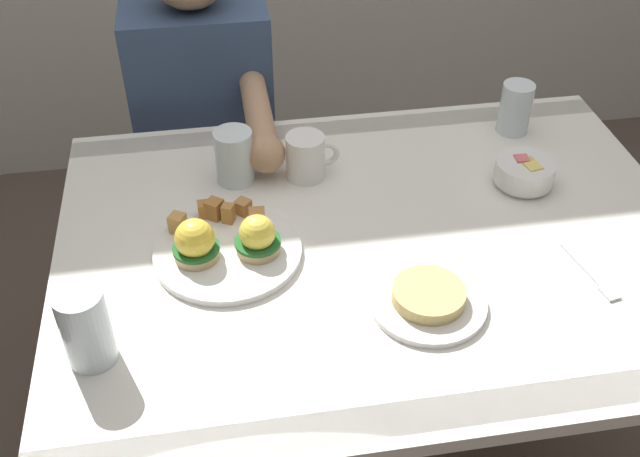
{
  "coord_description": "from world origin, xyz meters",
  "views": [
    {
      "loc": [
        -0.28,
        -1.03,
        1.64
      ],
      "look_at": [
        -0.11,
        0.0,
        0.78
      ],
      "focal_mm": 41.84,
      "sensor_mm": 36.0,
      "label": 1
    }
  ],
  "objects_px": {
    "dining_table": "(377,280)",
    "water_glass_far": "(515,111)",
    "water_glass_extra": "(235,160)",
    "side_plate": "(428,299)",
    "fruit_bowl": "(525,172)",
    "water_glass_near": "(87,331)",
    "diner_person": "(207,126)",
    "fork": "(592,275)",
    "coffee_mug": "(307,155)",
    "eggs_benedict_plate": "(226,245)"
  },
  "relations": [
    {
      "from": "diner_person",
      "to": "water_glass_extra",
      "type": "bearing_deg",
      "value": -81.81
    },
    {
      "from": "diner_person",
      "to": "fruit_bowl",
      "type": "bearing_deg",
      "value": -37.21
    },
    {
      "from": "eggs_benedict_plate",
      "to": "water_glass_extra",
      "type": "relative_size",
      "value": 2.38
    },
    {
      "from": "fork",
      "to": "water_glass_far",
      "type": "distance_m",
      "value": 0.49
    },
    {
      "from": "coffee_mug",
      "to": "water_glass_far",
      "type": "height_order",
      "value": "water_glass_far"
    },
    {
      "from": "eggs_benedict_plate",
      "to": "diner_person",
      "type": "distance_m",
      "value": 0.61
    },
    {
      "from": "fork",
      "to": "water_glass_extra",
      "type": "height_order",
      "value": "water_glass_extra"
    },
    {
      "from": "dining_table",
      "to": "diner_person",
      "type": "height_order",
      "value": "diner_person"
    },
    {
      "from": "side_plate",
      "to": "diner_person",
      "type": "bearing_deg",
      "value": 113.76
    },
    {
      "from": "eggs_benedict_plate",
      "to": "fruit_bowl",
      "type": "xyz_separation_m",
      "value": [
        0.61,
        0.12,
        0.0
      ]
    },
    {
      "from": "dining_table",
      "to": "water_glass_far",
      "type": "distance_m",
      "value": 0.52
    },
    {
      "from": "fork",
      "to": "water_glass_near",
      "type": "xyz_separation_m",
      "value": [
        -0.86,
        -0.05,
        0.06
      ]
    },
    {
      "from": "water_glass_far",
      "to": "diner_person",
      "type": "distance_m",
      "value": 0.75
    },
    {
      "from": "water_glass_extra",
      "to": "diner_person",
      "type": "xyz_separation_m",
      "value": [
        -0.05,
        0.37,
        -0.14
      ]
    },
    {
      "from": "fork",
      "to": "diner_person",
      "type": "distance_m",
      "value": 1.01
    },
    {
      "from": "diner_person",
      "to": "water_glass_far",
      "type": "bearing_deg",
      "value": -22.08
    },
    {
      "from": "eggs_benedict_plate",
      "to": "fork",
      "type": "xyz_separation_m",
      "value": [
        0.63,
        -0.16,
        -0.02
      ]
    },
    {
      "from": "eggs_benedict_plate",
      "to": "water_glass_extra",
      "type": "distance_m",
      "value": 0.24
    },
    {
      "from": "coffee_mug",
      "to": "water_glass_near",
      "type": "xyz_separation_m",
      "value": [
        -0.4,
        -0.43,
        0.01
      ]
    },
    {
      "from": "fork",
      "to": "side_plate",
      "type": "relative_size",
      "value": 0.78
    },
    {
      "from": "eggs_benedict_plate",
      "to": "water_glass_near",
      "type": "distance_m",
      "value": 0.31
    },
    {
      "from": "fork",
      "to": "water_glass_extra",
      "type": "relative_size",
      "value": 1.37
    },
    {
      "from": "dining_table",
      "to": "coffee_mug",
      "type": "distance_m",
      "value": 0.29
    },
    {
      "from": "coffee_mug",
      "to": "water_glass_near",
      "type": "distance_m",
      "value": 0.59
    },
    {
      "from": "fruit_bowl",
      "to": "diner_person",
      "type": "bearing_deg",
      "value": 142.79
    },
    {
      "from": "water_glass_near",
      "to": "water_glass_extra",
      "type": "height_order",
      "value": "water_glass_near"
    },
    {
      "from": "coffee_mug",
      "to": "water_glass_near",
      "type": "bearing_deg",
      "value": -132.93
    },
    {
      "from": "fruit_bowl",
      "to": "water_glass_near",
      "type": "height_order",
      "value": "water_glass_near"
    },
    {
      "from": "diner_person",
      "to": "fork",
      "type": "bearing_deg",
      "value": -49.44
    },
    {
      "from": "coffee_mug",
      "to": "water_glass_near",
      "type": "height_order",
      "value": "water_glass_near"
    },
    {
      "from": "fruit_bowl",
      "to": "diner_person",
      "type": "relative_size",
      "value": 0.11
    },
    {
      "from": "fruit_bowl",
      "to": "coffee_mug",
      "type": "bearing_deg",
      "value": 166.7
    },
    {
      "from": "eggs_benedict_plate",
      "to": "fruit_bowl",
      "type": "distance_m",
      "value": 0.63
    },
    {
      "from": "dining_table",
      "to": "water_glass_extra",
      "type": "bearing_deg",
      "value": 136.91
    },
    {
      "from": "coffee_mug",
      "to": "water_glass_far",
      "type": "relative_size",
      "value": 0.96
    },
    {
      "from": "water_glass_near",
      "to": "fruit_bowl",
      "type": "bearing_deg",
      "value": 21.62
    },
    {
      "from": "eggs_benedict_plate",
      "to": "water_glass_extra",
      "type": "height_order",
      "value": "water_glass_extra"
    },
    {
      "from": "water_glass_extra",
      "to": "side_plate",
      "type": "distance_m",
      "value": 0.51
    },
    {
      "from": "fork",
      "to": "water_glass_far",
      "type": "xyz_separation_m",
      "value": [
        0.03,
        0.48,
        0.05
      ]
    },
    {
      "from": "water_glass_extra",
      "to": "water_glass_near",
      "type": "bearing_deg",
      "value": -120.06
    },
    {
      "from": "coffee_mug",
      "to": "fork",
      "type": "relative_size",
      "value": 0.71
    },
    {
      "from": "dining_table",
      "to": "fork",
      "type": "bearing_deg",
      "value": -24.73
    },
    {
      "from": "fruit_bowl",
      "to": "water_glass_near",
      "type": "relative_size",
      "value": 0.87
    },
    {
      "from": "fruit_bowl",
      "to": "eggs_benedict_plate",
      "type": "bearing_deg",
      "value": -168.69
    },
    {
      "from": "water_glass_near",
      "to": "coffee_mug",
      "type": "bearing_deg",
      "value": 47.07
    },
    {
      "from": "fruit_bowl",
      "to": "water_glass_extra",
      "type": "distance_m",
      "value": 0.59
    },
    {
      "from": "side_plate",
      "to": "fruit_bowl",
      "type": "bearing_deg",
      "value": 46.68
    },
    {
      "from": "fruit_bowl",
      "to": "coffee_mug",
      "type": "height_order",
      "value": "coffee_mug"
    },
    {
      "from": "coffee_mug",
      "to": "eggs_benedict_plate",
      "type": "bearing_deg",
      "value": -128.88
    },
    {
      "from": "fruit_bowl",
      "to": "fork",
      "type": "xyz_separation_m",
      "value": [
        0.02,
        -0.28,
        -0.03
      ]
    }
  ]
}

